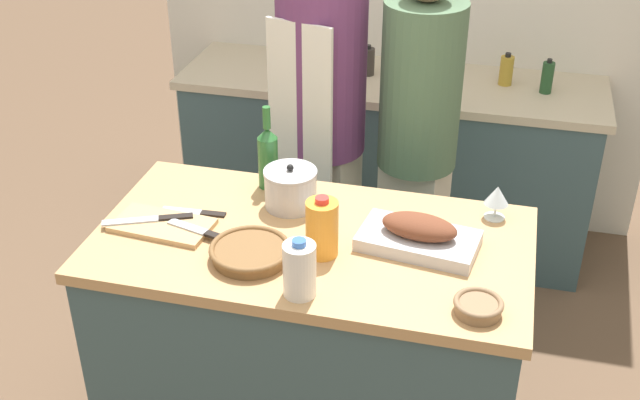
# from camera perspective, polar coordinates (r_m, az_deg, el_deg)

# --- Properties ---
(kitchen_island) EXTENTS (1.41, 0.75, 0.94)m
(kitchen_island) POSITION_cam_1_polar(r_m,az_deg,el_deg) (2.87, -0.56, -10.60)
(kitchen_island) COLOR #3D565B
(kitchen_island) RESTS_ON ground_plane
(back_counter) EXTENTS (2.06, 0.60, 0.89)m
(back_counter) POSITION_cam_1_polar(r_m,az_deg,el_deg) (4.13, 4.79, 2.82)
(back_counter) COLOR #3D565B
(back_counter) RESTS_ON ground_plane
(roasting_pan) EXTENTS (0.39, 0.25, 0.11)m
(roasting_pan) POSITION_cam_1_polar(r_m,az_deg,el_deg) (2.54, 7.04, -2.51)
(roasting_pan) COLOR #BCBCC1
(roasting_pan) RESTS_ON kitchen_island
(wicker_basket) EXTENTS (0.26, 0.26, 0.05)m
(wicker_basket) POSITION_cam_1_polar(r_m,az_deg,el_deg) (2.49, -4.99, -3.68)
(wicker_basket) COLOR brown
(wicker_basket) RESTS_ON kitchen_island
(cutting_board) EXTENTS (0.34, 0.20, 0.02)m
(cutting_board) POSITION_cam_1_polar(r_m,az_deg,el_deg) (2.69, -11.13, -1.77)
(cutting_board) COLOR tan
(cutting_board) RESTS_ON kitchen_island
(stock_pot) EXTENTS (0.18, 0.18, 0.16)m
(stock_pot) POSITION_cam_1_polar(r_m,az_deg,el_deg) (2.73, -2.11, 0.84)
(stock_pot) COLOR #B7B7BC
(stock_pot) RESTS_ON kitchen_island
(mixing_bowl) EXTENTS (0.14, 0.14, 0.04)m
(mixing_bowl) POSITION_cam_1_polar(r_m,az_deg,el_deg) (2.30, 11.19, -7.41)
(mixing_bowl) COLOR #846647
(mixing_bowl) RESTS_ON kitchen_island
(juice_jug) EXTENTS (0.10, 0.10, 0.20)m
(juice_jug) POSITION_cam_1_polar(r_m,az_deg,el_deg) (2.46, 0.14, -2.00)
(juice_jug) COLOR orange
(juice_jug) RESTS_ON kitchen_island
(milk_jug) EXTENTS (0.10, 0.10, 0.19)m
(milk_jug) POSITION_cam_1_polar(r_m,az_deg,el_deg) (2.30, -1.47, -4.95)
(milk_jug) COLOR white
(milk_jug) RESTS_ON kitchen_island
(wine_bottle_green) EXTENTS (0.07, 0.07, 0.31)m
(wine_bottle_green) POSITION_cam_1_polar(r_m,az_deg,el_deg) (2.83, -3.72, 3.15)
(wine_bottle_green) COLOR #28662D
(wine_bottle_green) RESTS_ON kitchen_island
(wine_glass_left) EXTENTS (0.08, 0.08, 0.12)m
(wine_glass_left) POSITION_cam_1_polar(r_m,az_deg,el_deg) (2.72, 12.47, 0.27)
(wine_glass_left) COLOR silver
(wine_glass_left) RESTS_ON kitchen_island
(wine_glass_right) EXTENTS (0.08, 0.08, 0.12)m
(wine_glass_right) POSITION_cam_1_polar(r_m,az_deg,el_deg) (2.60, -0.03, -0.45)
(wine_glass_right) COLOR silver
(wine_glass_right) RESTS_ON kitchen_island
(knife_chef) EXTENTS (0.28, 0.15, 0.01)m
(knife_chef) POSITION_cam_1_polar(r_m,az_deg,el_deg) (2.70, -11.92, -1.34)
(knife_chef) COLOR #B7B7BC
(knife_chef) RESTS_ON cutting_board
(knife_paring) EXTENTS (0.23, 0.04, 0.01)m
(knife_paring) POSITION_cam_1_polar(r_m,az_deg,el_deg) (2.75, -8.82, -0.87)
(knife_paring) COLOR #B7B7BC
(knife_paring) RESTS_ON kitchen_island
(knife_bread) EXTENTS (0.24, 0.09, 0.01)m
(knife_bread) POSITION_cam_1_polar(r_m,az_deg,el_deg) (2.61, -8.45, -2.20)
(knife_bread) COLOR #B7B7BC
(knife_bread) RESTS_ON cutting_board
(condiment_bottle_tall) EXTENTS (0.06, 0.06, 0.16)m
(condiment_bottle_tall) POSITION_cam_1_polar(r_m,az_deg,el_deg) (3.94, 13.11, 8.97)
(condiment_bottle_tall) COLOR #B28E2D
(condiment_bottle_tall) RESTS_ON back_counter
(condiment_bottle_short) EXTENTS (0.05, 0.05, 0.17)m
(condiment_bottle_short) POSITION_cam_1_polar(r_m,az_deg,el_deg) (3.89, 15.85, 8.39)
(condiment_bottle_short) COLOR #234C28
(condiment_bottle_short) RESTS_ON back_counter
(condiment_bottle_extra) EXTENTS (0.07, 0.07, 0.15)m
(condiment_bottle_extra) POSITION_cam_1_polar(r_m,az_deg,el_deg) (3.96, 3.41, 9.82)
(condiment_bottle_extra) COLOR #332D28
(condiment_bottle_extra) RESTS_ON back_counter
(person_cook_aproned) EXTENTS (0.37, 0.39, 1.73)m
(person_cook_aproned) POSITION_cam_1_polar(r_m,az_deg,el_deg) (3.33, 0.07, 5.66)
(person_cook_aproned) COLOR beige
(person_cook_aproned) RESTS_ON ground_plane
(person_cook_guest) EXTENTS (0.32, 0.32, 1.68)m
(person_cook_guest) POSITION_cam_1_polar(r_m,az_deg,el_deg) (3.28, 6.97, 4.60)
(person_cook_guest) COLOR beige
(person_cook_guest) RESTS_ON ground_plane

